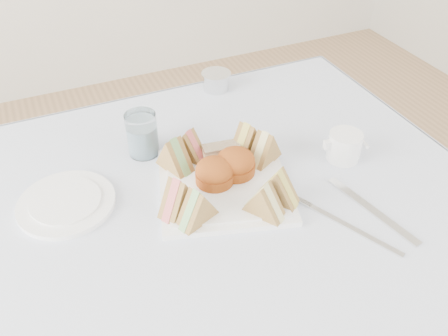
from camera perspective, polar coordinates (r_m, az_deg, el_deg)
name	(u,v)px	position (r m, az deg, el deg)	size (l,w,h in m)	color
tablecloth	(238,225)	(0.86, 1.69, -6.86)	(1.02, 1.02, 0.01)	silver
serving_plate	(224,185)	(0.93, 0.00, -2.10)	(0.25, 0.25, 0.01)	white
sandwich_fl_a	(178,194)	(0.85, -5.56, -3.17)	(0.08, 0.04, 0.07)	olive
sandwich_fl_b	(197,205)	(0.83, -3.25, -4.50)	(0.08, 0.04, 0.07)	olive
sandwich_fr_a	(278,185)	(0.87, 6.50, -2.09)	(0.08, 0.04, 0.07)	olive
sandwich_fr_b	(264,199)	(0.84, 4.89, -3.76)	(0.08, 0.04, 0.07)	olive
sandwich_bl_a	(174,154)	(0.94, -6.01, 1.74)	(0.08, 0.04, 0.07)	olive
sandwich_bl_b	(189,144)	(0.97, -4.25, 2.88)	(0.08, 0.04, 0.07)	olive
sandwich_br_a	(265,146)	(0.96, 4.92, 2.60)	(0.08, 0.04, 0.07)	olive
sandwich_br_b	(247,138)	(0.98, 2.75, 3.59)	(0.08, 0.04, 0.07)	olive
scone_left	(215,172)	(0.91, -1.15, -0.54)	(0.08, 0.08, 0.05)	#A84A18
scone_right	(236,163)	(0.93, 1.40, 0.60)	(0.08, 0.08, 0.05)	#A84A18
pastry_slice	(221,152)	(0.97, -0.35, 1.90)	(0.08, 0.03, 0.04)	tan
side_plate	(66,203)	(0.94, -18.43, -4.04)	(0.18, 0.18, 0.01)	white
water_glass	(142,134)	(1.01, -9.81, 4.04)	(0.07, 0.07, 0.10)	white
tea_strainer	(216,82)	(1.24, -0.95, 10.34)	(0.08, 0.08, 0.04)	silver
knife	(372,210)	(0.92, 17.36, -4.83)	(0.02, 0.21, 0.00)	silver
fork	(355,230)	(0.88, 15.44, -7.18)	(0.01, 0.18, 0.00)	silver
creamer_jug	(344,146)	(1.02, 14.28, 2.55)	(0.07, 0.07, 0.06)	white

